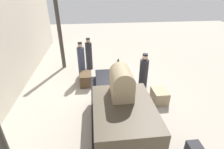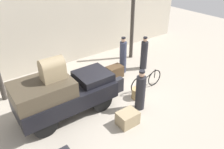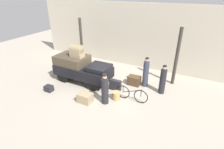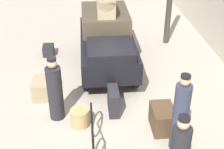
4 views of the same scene
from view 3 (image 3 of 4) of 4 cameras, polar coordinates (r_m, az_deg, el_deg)
The scene contains 15 objects.
ground_plane at distance 10.24m, azimuth -1.51°, elevation -4.97°, with size 30.00×30.00×0.00m, color #A89E8E.
station_building_facade at distance 12.83m, azimuth 7.35°, elevation 12.36°, with size 16.00×0.15×4.50m.
canopy_pillar_left at distance 13.29m, azimuth -9.94°, elevation 10.36°, with size 0.20×0.20×3.46m.
canopy_pillar_right at distance 10.82m, azimuth 20.38°, elevation 5.28°, with size 0.20×0.20×3.46m.
truck at distance 10.96m, azimuth -10.00°, elevation 2.20°, with size 3.54×1.56×1.59m.
bicycle at distance 9.19m, azimuth 6.46°, elevation -6.35°, with size 1.74×0.04×0.80m.
wicker_basket at distance 9.33m, azimuth 1.34°, elevation -6.88°, with size 0.44×0.44×0.43m.
porter_carrying_trunk at distance 10.43m, azimuth 10.96°, elevation 0.40°, with size 0.33×0.33×1.81m.
conductor_in_dark_uniform at distance 9.97m, azimuth 16.23°, elevation -1.94°, with size 0.34×0.34×1.68m.
porter_lifting_near_truck at distance 8.77m, azimuth -2.33°, elevation -5.16°, with size 0.36×0.36×1.63m.
trunk_wicker_pale at distance 10.71m, azimuth 7.23°, elevation -1.97°, with size 0.75×0.50×0.56m.
suitcase_tan_flat at distance 10.67m, azimuth -19.92°, elevation -4.29°, with size 0.46×0.36×0.34m.
suitcase_black_upright at distance 9.20m, azimuth -8.74°, elevation -7.53°, with size 0.71×0.54×0.49m.
suitcase_small_leather at distance 10.08m, azimuth 1.08°, elevation -3.44°, with size 0.68×0.25×0.63m.
trunk_on_truck_roof at distance 10.70m, azimuth -11.41°, elevation 7.60°, with size 0.77×0.52×0.76m.
Camera 3 is at (4.25, -7.62, 5.36)m, focal length 28.00 mm.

